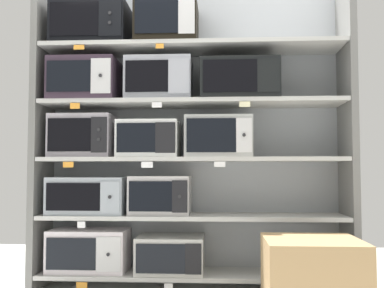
% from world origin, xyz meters
% --- Properties ---
extents(back_panel, '(2.42, 0.04, 2.35)m').
position_xyz_m(back_panel, '(0.00, 0.22, 1.17)').
color(back_panel, '#9EA3A8').
rests_on(back_panel, ground).
extents(upright_left, '(0.05, 0.41, 2.35)m').
position_xyz_m(upright_left, '(-1.14, 0.00, 1.17)').
color(upright_left, slate).
rests_on(upright_left, ground).
extents(upright_right, '(0.05, 0.41, 2.35)m').
position_xyz_m(upright_right, '(1.14, 0.00, 1.17)').
color(upright_right, slate).
rests_on(upright_right, ground).
extents(shelf_0, '(2.22, 0.41, 0.03)m').
position_xyz_m(shelf_0, '(0.00, 0.00, 0.12)').
color(shelf_0, beige).
rests_on(shelf_0, ground).
extents(microwave_0, '(0.57, 0.35, 0.30)m').
position_xyz_m(microwave_0, '(-0.76, -0.00, 0.28)').
color(microwave_0, silver).
rests_on(microwave_0, shelf_0).
extents(microwave_1, '(0.48, 0.39, 0.26)m').
position_xyz_m(microwave_1, '(-0.16, -0.00, 0.26)').
color(microwave_1, beige).
rests_on(microwave_1, shelf_0).
extents(price_tag_0, '(0.08, 0.00, 0.04)m').
position_xyz_m(price_tag_0, '(-0.76, -0.21, 0.07)').
color(price_tag_0, orange).
extents(price_tag_1, '(0.06, 0.00, 0.03)m').
position_xyz_m(price_tag_1, '(-0.15, -0.21, 0.08)').
color(price_tag_1, white).
extents(shelf_1, '(2.22, 0.41, 0.03)m').
position_xyz_m(shelf_1, '(0.00, 0.00, 0.54)').
color(shelf_1, beige).
extents(microwave_2, '(0.56, 0.39, 0.27)m').
position_xyz_m(microwave_2, '(-0.77, -0.00, 0.69)').
color(microwave_2, '#99A2AB').
rests_on(microwave_2, shelf_1).
extents(microwave_3, '(0.44, 0.36, 0.28)m').
position_xyz_m(microwave_3, '(-0.23, -0.00, 0.69)').
color(microwave_3, '#BCB9B8').
rests_on(microwave_3, shelf_1).
extents(price_tag_2, '(0.06, 0.00, 0.04)m').
position_xyz_m(price_tag_2, '(-0.76, -0.21, 0.49)').
color(price_tag_2, white).
extents(shelf_2, '(2.22, 0.41, 0.03)m').
position_xyz_m(shelf_2, '(0.00, 0.00, 0.95)').
color(shelf_2, beige).
extents(microwave_4, '(0.46, 0.35, 0.32)m').
position_xyz_m(microwave_4, '(-0.82, -0.00, 1.13)').
color(microwave_4, '#A49EA8').
rests_on(microwave_4, shelf_2).
extents(microwave_5, '(0.44, 0.40, 0.27)m').
position_xyz_m(microwave_5, '(-0.32, -0.00, 1.10)').
color(microwave_5, silver).
rests_on(microwave_5, shelf_2).
extents(microwave_6, '(0.48, 0.43, 0.30)m').
position_xyz_m(microwave_6, '(0.20, -0.00, 1.12)').
color(microwave_6, '#A2A4A1').
rests_on(microwave_6, shelf_2).
extents(price_tag_3, '(0.08, 0.00, 0.04)m').
position_xyz_m(price_tag_3, '(-0.86, -0.21, 0.91)').
color(price_tag_3, orange).
extents(price_tag_4, '(0.08, 0.00, 0.04)m').
position_xyz_m(price_tag_4, '(-0.30, -0.21, 0.91)').
color(price_tag_4, white).
extents(price_tag_5, '(0.08, 0.00, 0.04)m').
position_xyz_m(price_tag_5, '(0.20, -0.21, 0.92)').
color(price_tag_5, white).
extents(shelf_3, '(2.22, 0.41, 0.03)m').
position_xyz_m(shelf_3, '(0.00, 0.00, 1.37)').
color(shelf_3, beige).
extents(microwave_7, '(0.49, 0.44, 0.31)m').
position_xyz_m(microwave_7, '(-0.80, -0.00, 1.55)').
color(microwave_7, '#342733').
rests_on(microwave_7, shelf_3).
extents(microwave_8, '(0.49, 0.34, 0.32)m').
position_xyz_m(microwave_8, '(-0.24, -0.00, 1.55)').
color(microwave_8, '#A1A5AF').
rests_on(microwave_8, shelf_3).
extents(microwave_9, '(0.57, 0.42, 0.29)m').
position_xyz_m(microwave_9, '(0.35, -0.00, 1.53)').
color(microwave_9, black).
rests_on(microwave_9, shelf_3).
extents(price_tag_6, '(0.07, 0.00, 0.04)m').
position_xyz_m(price_tag_6, '(-0.82, -0.21, 1.33)').
color(price_tag_6, orange).
extents(price_tag_7, '(0.07, 0.00, 0.04)m').
position_xyz_m(price_tag_7, '(-0.24, -0.21, 1.33)').
color(price_tag_7, white).
extents(price_tag_8, '(0.07, 0.00, 0.04)m').
position_xyz_m(price_tag_8, '(0.38, -0.21, 1.33)').
color(price_tag_8, beige).
extents(shelf_4, '(2.22, 0.41, 0.03)m').
position_xyz_m(shelf_4, '(0.00, 0.00, 1.79)').
color(shelf_4, beige).
extents(microwave_10, '(0.56, 0.38, 0.33)m').
position_xyz_m(microwave_10, '(-0.77, -0.00, 1.97)').
color(microwave_10, black).
rests_on(microwave_10, shelf_4).
extents(microwave_11, '(0.46, 0.42, 0.33)m').
position_xyz_m(microwave_11, '(-0.19, -0.00, 1.97)').
color(microwave_11, black).
rests_on(microwave_11, shelf_4).
extents(price_tag_9, '(0.08, 0.00, 0.03)m').
position_xyz_m(price_tag_9, '(-0.80, -0.21, 1.76)').
color(price_tag_9, orange).
extents(price_tag_10, '(0.06, 0.00, 0.03)m').
position_xyz_m(price_tag_10, '(-0.22, -0.21, 1.75)').
color(price_tag_10, orange).
extents(shipping_carton, '(0.55, 0.55, 0.48)m').
position_xyz_m(shipping_carton, '(0.74, -0.69, 0.24)').
color(shipping_carton, tan).
rests_on(shipping_carton, ground).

